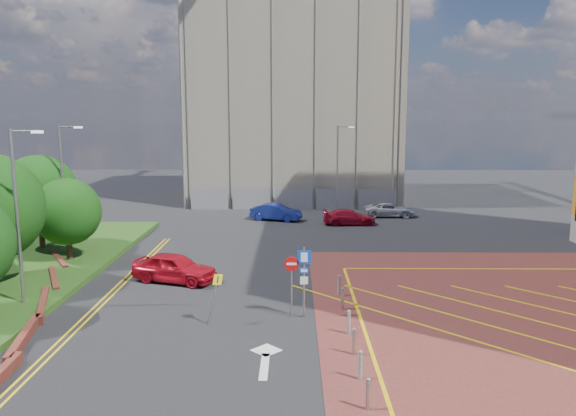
{
  "coord_description": "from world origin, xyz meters",
  "views": [
    {
      "loc": [
        0.04,
        -22.85,
        8.85
      ],
      "look_at": [
        -0.23,
        3.22,
        4.56
      ],
      "focal_mm": 35.0,
      "sensor_mm": 36.0,
      "label": 1
    }
  ],
  "objects_px": {
    "car_blue_back": "(276,212)",
    "lamp_left_near": "(18,210)",
    "tree_d": "(39,194)",
    "car_silver_back": "(389,210)",
    "tree_c": "(67,212)",
    "sign_cluster": "(299,275)",
    "car_red_back": "(349,217)",
    "lamp_left_far": "(64,183)",
    "warning_sign": "(215,292)",
    "lamp_back": "(338,166)",
    "car_red_left": "(174,268)"
  },
  "relations": [
    {
      "from": "sign_cluster",
      "to": "car_silver_back",
      "type": "bearing_deg",
      "value": 71.97
    },
    {
      "from": "tree_d",
      "to": "sign_cluster",
      "type": "distance_m",
      "value": 20.74
    },
    {
      "from": "sign_cluster",
      "to": "car_red_left",
      "type": "xyz_separation_m",
      "value": [
        -6.68,
        5.36,
        -1.17
      ]
    },
    {
      "from": "tree_d",
      "to": "car_red_left",
      "type": "bearing_deg",
      "value": -33.36
    },
    {
      "from": "tree_d",
      "to": "car_blue_back",
      "type": "distance_m",
      "value": 19.14
    },
    {
      "from": "warning_sign",
      "to": "tree_d",
      "type": "bearing_deg",
      "value": 135.55
    },
    {
      "from": "lamp_left_near",
      "to": "car_red_left",
      "type": "xyz_separation_m",
      "value": [
        6.03,
        4.34,
        -3.88
      ]
    },
    {
      "from": "lamp_left_far",
      "to": "car_silver_back",
      "type": "xyz_separation_m",
      "value": [
        22.96,
        14.31,
        -4.04
      ]
    },
    {
      "from": "car_red_left",
      "to": "tree_c",
      "type": "bearing_deg",
      "value": 80.97
    },
    {
      "from": "tree_d",
      "to": "lamp_left_near",
      "type": "relative_size",
      "value": 0.76
    },
    {
      "from": "warning_sign",
      "to": "car_blue_back",
      "type": "height_order",
      "value": "warning_sign"
    },
    {
      "from": "tree_d",
      "to": "car_blue_back",
      "type": "relative_size",
      "value": 1.4
    },
    {
      "from": "car_blue_back",
      "to": "lamp_left_near",
      "type": "bearing_deg",
      "value": 170.98
    },
    {
      "from": "tree_d",
      "to": "warning_sign",
      "type": "height_order",
      "value": "tree_d"
    },
    {
      "from": "lamp_left_far",
      "to": "car_red_back",
      "type": "height_order",
      "value": "lamp_left_far"
    },
    {
      "from": "lamp_back",
      "to": "car_red_left",
      "type": "height_order",
      "value": "lamp_back"
    },
    {
      "from": "sign_cluster",
      "to": "car_red_left",
      "type": "distance_m",
      "value": 8.64
    },
    {
      "from": "lamp_left_near",
      "to": "car_blue_back",
      "type": "xyz_separation_m",
      "value": [
        10.94,
        22.43,
        -3.95
      ]
    },
    {
      "from": "car_blue_back",
      "to": "tree_c",
      "type": "bearing_deg",
      "value": 157.19
    },
    {
      "from": "tree_d",
      "to": "sign_cluster",
      "type": "bearing_deg",
      "value": -35.58
    },
    {
      "from": "warning_sign",
      "to": "car_red_back",
      "type": "relative_size",
      "value": 0.52
    },
    {
      "from": "warning_sign",
      "to": "car_silver_back",
      "type": "bearing_deg",
      "value": 65.69
    },
    {
      "from": "warning_sign",
      "to": "car_red_left",
      "type": "bearing_deg",
      "value": 116.08
    },
    {
      "from": "tree_d",
      "to": "tree_c",
      "type": "bearing_deg",
      "value": -45.0
    },
    {
      "from": "tree_c",
      "to": "car_silver_back",
      "type": "relative_size",
      "value": 1.1
    },
    {
      "from": "tree_d",
      "to": "car_red_back",
      "type": "relative_size",
      "value": 1.41
    },
    {
      "from": "tree_c",
      "to": "sign_cluster",
      "type": "relative_size",
      "value": 1.53
    },
    {
      "from": "tree_d",
      "to": "lamp_left_near",
      "type": "height_order",
      "value": "lamp_left_near"
    },
    {
      "from": "lamp_left_near",
      "to": "lamp_left_far",
      "type": "xyz_separation_m",
      "value": [
        -2.0,
        10.0,
        0.0
      ]
    },
    {
      "from": "warning_sign",
      "to": "car_blue_back",
      "type": "bearing_deg",
      "value": 85.69
    },
    {
      "from": "lamp_left_far",
      "to": "car_blue_back",
      "type": "height_order",
      "value": "lamp_left_far"
    },
    {
      "from": "warning_sign",
      "to": "car_blue_back",
      "type": "xyz_separation_m",
      "value": [
        1.84,
        24.36,
        -0.72
      ]
    },
    {
      "from": "lamp_left_far",
      "to": "car_red_left",
      "type": "relative_size",
      "value": 1.74
    },
    {
      "from": "lamp_back",
      "to": "car_red_back",
      "type": "height_order",
      "value": "lamp_back"
    },
    {
      "from": "car_silver_back",
      "to": "lamp_left_near",
      "type": "bearing_deg",
      "value": 140.36
    },
    {
      "from": "tree_c",
      "to": "lamp_left_near",
      "type": "height_order",
      "value": "lamp_left_near"
    },
    {
      "from": "warning_sign",
      "to": "lamp_back",
      "type": "bearing_deg",
      "value": 75.17
    },
    {
      "from": "tree_d",
      "to": "car_silver_back",
      "type": "height_order",
      "value": "tree_d"
    },
    {
      "from": "tree_d",
      "to": "car_red_left",
      "type": "xyz_separation_m",
      "value": [
        10.11,
        -6.66,
        -3.09
      ]
    },
    {
      "from": "car_red_left",
      "to": "car_red_back",
      "type": "bearing_deg",
      "value": -15.95
    },
    {
      "from": "tree_d",
      "to": "lamp_back",
      "type": "bearing_deg",
      "value": 36.09
    },
    {
      "from": "lamp_left_near",
      "to": "sign_cluster",
      "type": "distance_m",
      "value": 13.04
    },
    {
      "from": "car_silver_back",
      "to": "tree_c",
      "type": "bearing_deg",
      "value": 127.64
    },
    {
      "from": "lamp_back",
      "to": "car_red_back",
      "type": "distance_m",
      "value": 6.62
    },
    {
      "from": "lamp_back",
      "to": "car_red_left",
      "type": "xyz_separation_m",
      "value": [
        -10.47,
        -21.66,
        -3.58
      ]
    },
    {
      "from": "tree_c",
      "to": "car_blue_back",
      "type": "xyz_separation_m",
      "value": [
        12.02,
        14.43,
        -2.48
      ]
    },
    {
      "from": "lamp_back",
      "to": "car_red_left",
      "type": "distance_m",
      "value": 24.32
    },
    {
      "from": "sign_cluster",
      "to": "tree_c",
      "type": "bearing_deg",
      "value": 146.84
    },
    {
      "from": "tree_c",
      "to": "car_blue_back",
      "type": "bearing_deg",
      "value": 50.21
    },
    {
      "from": "car_silver_back",
      "to": "car_blue_back",
      "type": "bearing_deg",
      "value": 101.75
    }
  ]
}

